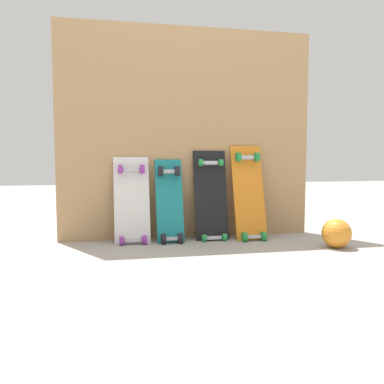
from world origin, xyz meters
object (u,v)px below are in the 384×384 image
Objects in this scene: skateboard_teal at (170,205)px; skateboard_black at (211,200)px; skateboard_orange at (249,197)px; rubber_ball at (337,233)px; skateboard_white at (132,205)px.

skateboard_teal is 0.29m from skateboard_black.
skateboard_black is at bearing 173.35° from skateboard_orange.
skateboard_teal is 0.90× the size of skateboard_black.
skateboard_white is at bearing 161.05° from rubber_ball.
skateboard_teal is at bearing -176.21° from skateboard_black.
skateboard_teal is 3.39× the size of rubber_ball.
skateboard_orange is 0.62m from rubber_ball.
rubber_ball is (0.99, -0.41, -0.15)m from skateboard_teal.
skateboard_teal is 0.86× the size of skateboard_orange.
skateboard_white is at bearing 176.52° from skateboard_teal.
skateboard_orange is 3.93× the size of rubber_ball.
skateboard_orange is (0.26, -0.03, 0.02)m from skateboard_black.
skateboard_black is 0.84m from rubber_ball.
rubber_ball is (0.70, -0.43, -0.18)m from skateboard_black.
skateboard_white reaches higher than skateboard_teal.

